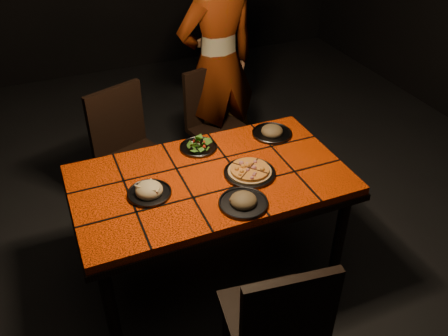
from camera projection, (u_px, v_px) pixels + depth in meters
name	position (u px, v px, depth m)	size (l,w,h in m)	color
room_shell	(208.00, 54.00, 2.35)	(6.04, 7.04, 3.08)	black
dining_table	(210.00, 187.00, 2.83)	(1.62, 0.92, 0.75)	#FF4008
chair_near	(278.00, 322.00, 2.19)	(0.48, 0.48, 0.96)	black
chair_far_left	(127.00, 146.00, 3.41)	(0.57, 0.57, 0.97)	black
chair_far_right	(215.00, 119.00, 3.77)	(0.51, 0.51, 0.94)	black
diner	(218.00, 64.00, 3.70)	(0.67, 0.44, 1.84)	brown
plate_pizza	(250.00, 172.00, 2.79)	(0.36, 0.36, 0.04)	#36353A
plate_pasta	(149.00, 191.00, 2.63)	(0.25, 0.25, 0.08)	#36353A
plate_salad	(198.00, 145.00, 3.01)	(0.24, 0.24, 0.07)	#36353A
plate_mushroom_a	(243.00, 201.00, 2.56)	(0.27, 0.27, 0.09)	#36353A
plate_mushroom_b	(272.00, 131.00, 3.15)	(0.27, 0.27, 0.09)	#36353A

